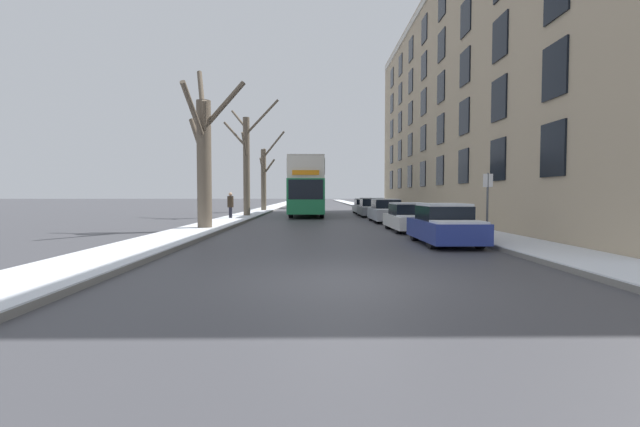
{
  "coord_description": "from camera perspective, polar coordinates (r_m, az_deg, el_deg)",
  "views": [
    {
      "loc": [
        -0.69,
        -8.2,
        1.68
      ],
      "look_at": [
        -0.3,
        20.34,
        0.41
      ],
      "focal_mm": 24.0,
      "sensor_mm": 36.0,
      "label": 1
    }
  ],
  "objects": [
    {
      "name": "bare_tree_left_0",
      "position": [
        20.51,
        -15.18,
        7.5
      ],
      "size": [
        2.77,
        3.69,
        7.62
      ],
      "color": "brown",
      "rests_on": "ground"
    },
    {
      "name": "sidewalk_left",
      "position": [
        61.44,
        -5.66,
        1.04
      ],
      "size": [
        2.25,
        130.0,
        0.16
      ],
      "color": "slate",
      "rests_on": "ground"
    },
    {
      "name": "parked_car_0",
      "position": [
        14.98,
        16.24,
        -1.54
      ],
      "size": [
        1.7,
        3.92,
        1.38
      ],
      "color": "navy",
      "rests_on": "ground"
    },
    {
      "name": "parked_car_4",
      "position": [
        37.73,
        5.89,
        0.92
      ],
      "size": [
        1.72,
        4.42,
        1.33
      ],
      "color": "#9EA3AD",
      "rests_on": "ground"
    },
    {
      "name": "ground_plane",
      "position": [
        8.4,
        3.99,
        -9.01
      ],
      "size": [
        320.0,
        320.0,
        0.0
      ],
      "primitive_type": "plane",
      "color": "#424247"
    },
    {
      "name": "street_sign_post",
      "position": [
        15.26,
        21.43,
        1.25
      ],
      "size": [
        0.32,
        0.07,
        2.4
      ],
      "color": "#4C4F54",
      "rests_on": "ground"
    },
    {
      "name": "bare_tree_left_2",
      "position": [
        42.04,
        -7.44,
        4.88
      ],
      "size": [
        2.41,
        2.67,
        7.78
      ],
      "color": "brown",
      "rests_on": "ground"
    },
    {
      "name": "sidewalk_right",
      "position": [
        61.58,
        5.36,
        1.05
      ],
      "size": [
        2.25,
        130.0,
        0.16
      ],
      "color": "slate",
      "rests_on": "ground"
    },
    {
      "name": "parked_car_3",
      "position": [
        32.63,
        6.93,
        0.72
      ],
      "size": [
        1.87,
        3.96,
        1.43
      ],
      "color": "slate",
      "rests_on": "ground"
    },
    {
      "name": "bare_tree_left_1",
      "position": [
        31.95,
        -9.79,
        6.91
      ],
      "size": [
        4.23,
        3.96,
        8.54
      ],
      "color": "brown",
      "rests_on": "ground"
    },
    {
      "name": "parked_car_2",
      "position": [
        26.37,
        8.78,
        0.29
      ],
      "size": [
        1.73,
        4.37,
        1.41
      ],
      "color": "#9EA3AD",
      "rests_on": "ground"
    },
    {
      "name": "double_decker_bus",
      "position": [
        33.88,
        -1.74,
        3.89
      ],
      "size": [
        2.61,
        10.68,
        4.39
      ],
      "color": "#1E7A47",
      "rests_on": "ground"
    },
    {
      "name": "terrace_facade_right",
      "position": [
        31.25,
        22.91,
        13.7
      ],
      "size": [
        9.1,
        37.38,
        15.66
      ],
      "color": "tan",
      "rests_on": "ground"
    },
    {
      "name": "parked_car_1",
      "position": [
        20.1,
        11.81,
        -0.57
      ],
      "size": [
        1.76,
        4.25,
        1.31
      ],
      "color": "silver",
      "rests_on": "ground"
    },
    {
      "name": "oncoming_van",
      "position": [
        53.07,
        -2.03,
        2.17
      ],
      "size": [
        2.05,
        4.89,
        2.48
      ],
      "color": "white",
      "rests_on": "ground"
    },
    {
      "name": "pedestrian_left_sidewalk",
      "position": [
        28.4,
        -11.85,
        1.12
      ],
      "size": [
        0.4,
        0.4,
        1.82
      ],
      "rotation": [
        0.0,
        0.0,
        1.91
      ],
      "color": "black",
      "rests_on": "ground"
    }
  ]
}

